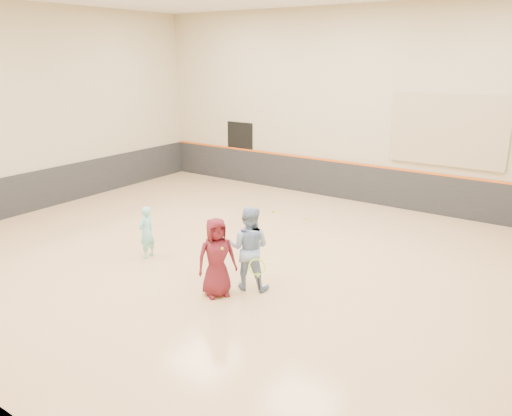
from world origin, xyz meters
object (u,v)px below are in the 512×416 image
Objects in this scene: young_man at (217,257)px; spare_racket at (308,219)px; girl at (146,232)px; instructor at (249,248)px.

spare_racket is at bearing 42.85° from young_man.
young_man is at bearing 72.93° from girl.
spare_racket is (-1.07, 4.42, -0.80)m from instructor.
girl is 2.61m from young_man.
young_man reaches higher than spare_racket.
instructor is 1.08× the size of young_man.
young_man is 5.14m from spare_racket.
instructor is 4.62m from spare_racket.
spare_racket is (1.81, 4.46, -0.56)m from girl.
girl is at bearing -112.09° from spare_racket.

